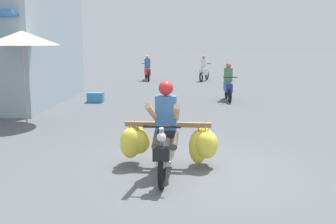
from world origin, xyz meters
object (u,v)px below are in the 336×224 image
(market_umbrella_near_shop, at_px, (22,38))
(motorbike_distant_ahead_right, at_px, (147,70))
(motorbike_distant_far_ahead, at_px, (204,71))
(produce_crate, at_px, (96,97))
(motorbike_main_loaded, at_px, (166,140))
(motorbike_distant_ahead_left, at_px, (228,85))

(market_umbrella_near_shop, bearing_deg, motorbike_distant_ahead_right, 79.21)
(motorbike_distant_far_ahead, height_order, market_umbrella_near_shop, market_umbrella_near_shop)
(produce_crate, bearing_deg, motorbike_main_loaded, -69.04)
(motorbike_distant_far_ahead, bearing_deg, motorbike_distant_ahead_left, -85.53)
(motorbike_main_loaded, relative_size, market_umbrella_near_shop, 0.73)
(motorbike_distant_far_ahead, distance_m, market_umbrella_near_shop, 12.83)
(motorbike_distant_far_ahead, bearing_deg, motorbike_main_loaded, -95.07)
(motorbike_distant_ahead_right, xyz_separation_m, produce_crate, (-1.15, -7.95, -0.39))
(motorbike_distant_ahead_right, relative_size, market_umbrella_near_shop, 0.65)
(produce_crate, bearing_deg, market_umbrella_near_shop, -106.09)
(motorbike_main_loaded, height_order, motorbike_distant_ahead_right, motorbike_main_loaded)
(motorbike_distant_ahead_left, bearing_deg, produce_crate, -172.28)
(motorbike_distant_ahead_right, height_order, motorbike_distant_far_ahead, same)
(motorbike_distant_ahead_left, relative_size, market_umbrella_near_shop, 0.66)
(motorbike_distant_ahead_right, distance_m, motorbike_distant_far_ahead, 3.10)
(motorbike_distant_ahead_left, xyz_separation_m, market_umbrella_near_shop, (-5.89, -4.38, 1.70))
(market_umbrella_near_shop, xyz_separation_m, produce_crate, (1.07, 3.72, -2.09))
(motorbike_distant_ahead_right, relative_size, motorbike_distant_far_ahead, 1.03)
(motorbike_main_loaded, distance_m, motorbike_distant_ahead_right, 15.59)
(motorbike_distant_ahead_right, distance_m, market_umbrella_near_shop, 12.01)
(motorbike_distant_ahead_left, distance_m, market_umbrella_near_shop, 7.53)
(motorbike_main_loaded, height_order, market_umbrella_near_shop, market_umbrella_near_shop)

